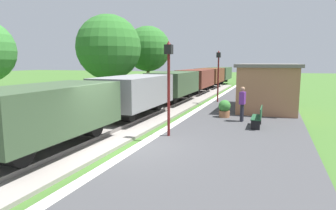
{
  "coord_description": "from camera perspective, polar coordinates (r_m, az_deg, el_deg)",
  "views": [
    {
      "loc": [
        4.76,
        -8.86,
        3.18
      ],
      "look_at": [
        0.28,
        3.51,
        1.22
      ],
      "focal_mm": 31.45,
      "sensor_mm": 36.0,
      "label": 1
    }
  ],
  "objects": [
    {
      "name": "ground_plane",
      "position": [
        10.55,
        -8.04,
        -9.16
      ],
      "size": [
        160.0,
        160.0,
        0.0
      ],
      "primitive_type": "plane",
      "color": "#3D6628"
    },
    {
      "name": "platform_slab",
      "position": [
        9.5,
        9.56,
        -10.41
      ],
      "size": [
        6.0,
        60.0,
        0.25
      ],
      "primitive_type": "cube",
      "color": "#424244",
      "rests_on": "ground"
    },
    {
      "name": "platform_edge_stripe",
      "position": [
        10.3,
        -6.08,
        -8.09
      ],
      "size": [
        0.36,
        60.0,
        0.01
      ],
      "primitive_type": "cube",
      "color": "silver",
      "rests_on": "platform_slab"
    },
    {
      "name": "track_ballast",
      "position": [
        11.81,
        -18.47,
        -7.3
      ],
      "size": [
        3.8,
        60.0,
        0.12
      ],
      "primitive_type": "cube",
      "color": "gray",
      "rests_on": "ground"
    },
    {
      "name": "rail_near",
      "position": [
        11.36,
        -15.63,
        -7.12
      ],
      "size": [
        0.07,
        60.0,
        0.14
      ],
      "primitive_type": "cube",
      "color": "slate",
      "rests_on": "track_ballast"
    },
    {
      "name": "rail_far",
      "position": [
        12.23,
        -21.17,
        -6.27
      ],
      "size": [
        0.07,
        60.0,
        0.14
      ],
      "primitive_type": "cube",
      "color": "slate",
      "rests_on": "track_ballast"
    },
    {
      "name": "freight_train",
      "position": [
        25.38,
        3.5,
        4.41
      ],
      "size": [
        2.5,
        39.2,
        2.12
      ],
      "color": "#384C33",
      "rests_on": "rail_near"
    },
    {
      "name": "station_hut",
      "position": [
        19.12,
        18.81,
        3.43
      ],
      "size": [
        3.5,
        5.8,
        2.78
      ],
      "color": "#9E6B4C",
      "rests_on": "platform_slab"
    },
    {
      "name": "bench_near_hut",
      "position": [
        13.78,
        17.07,
        -2.19
      ],
      "size": [
        0.42,
        1.5,
        0.91
      ],
      "color": "#1E4C2D",
      "rests_on": "platform_slab"
    },
    {
      "name": "bench_down_platform",
      "position": [
        23.69,
        18.35,
        2.07
      ],
      "size": [
        0.42,
        1.5,
        0.91
      ],
      "color": "#1E4C2D",
      "rests_on": "platform_slab"
    },
    {
      "name": "person_waiting",
      "position": [
        14.82,
        14.2,
        0.46
      ],
      "size": [
        0.28,
        0.41,
        1.71
      ],
      "rotation": [
        0.0,
        0.0,
        3.02
      ],
      "color": "black",
      "rests_on": "platform_slab"
    },
    {
      "name": "potted_planter",
      "position": [
        15.82,
        10.89,
        -0.63
      ],
      "size": [
        0.64,
        0.64,
        0.92
      ],
      "color": "#9E6642",
      "rests_on": "platform_slab"
    },
    {
      "name": "lamp_post_near",
      "position": [
        11.39,
        0.13,
        6.56
      ],
      "size": [
        0.28,
        0.28,
        3.7
      ],
      "color": "#591414",
      "rests_on": "platform_slab"
    },
    {
      "name": "lamp_post_far",
      "position": [
        21.64,
        9.74,
        7.33
      ],
      "size": [
        0.28,
        0.28,
        3.7
      ],
      "color": "#591414",
      "rests_on": "platform_slab"
    },
    {
      "name": "tree_trackside_far",
      "position": [
        21.7,
        -11.43,
        10.87
      ],
      "size": [
        4.6,
        4.6,
        6.46
      ],
      "color": "#4C3823",
      "rests_on": "ground"
    },
    {
      "name": "tree_field_left",
      "position": [
        26.56,
        -3.93,
        10.8
      ],
      "size": [
        3.97,
        3.97,
        6.27
      ],
      "color": "#4C3823",
      "rests_on": "ground"
    }
  ]
}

